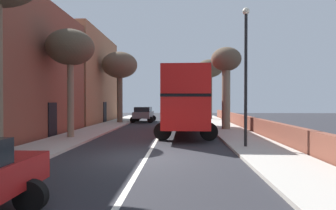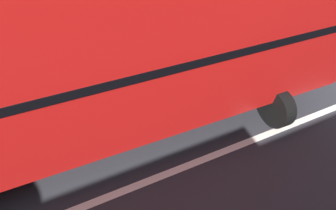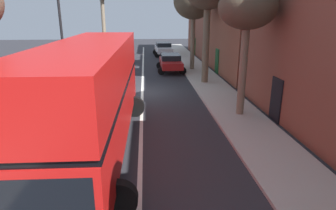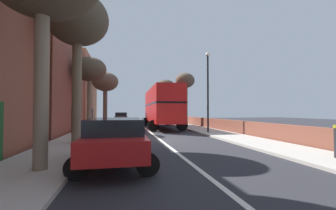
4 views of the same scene
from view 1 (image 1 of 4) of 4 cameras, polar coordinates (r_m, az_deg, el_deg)
The scene contains 12 objects.
ground_plane at distance 11.15m, azimuth -4.39°, elevation -10.49°, with size 84.00×84.00×0.00m, color #28282D.
road_centre_line at distance 11.15m, azimuth -4.39°, elevation -10.47°, with size 0.16×54.00×0.01m, color silver.
sidewalk_left at distance 12.68m, azimuth -27.25°, elevation -8.93°, with size 2.60×60.00×0.12m, color #B2ADA3.
sidewalk_right at distance 11.63m, azimuth 20.72°, elevation -9.76°, with size 2.60×60.00×0.12m, color #B2ADA3.
boundary_wall_right at distance 12.13m, azimuth 27.76°, elevation -7.17°, with size 0.36×54.00×1.04m, color brown.
double_decker_bus at distance 19.52m, azimuth 3.60°, elevation 1.29°, with size 3.73×11.41×4.06m.
parked_car_grey_left_2 at distance 29.49m, azimuth -4.99°, elevation -1.70°, with size 2.43×4.06×1.59m.
street_tree_left_0 at distance 28.32m, azimuth -9.76°, elevation 7.69°, with size 3.46×3.46×6.92m.
street_tree_right_1 at distance 21.57m, azimuth 11.67°, elevation 7.81°, with size 2.23×2.23×6.08m.
street_tree_right_3 at distance 33.77m, azimuth 8.44°, elevation 6.90°, with size 3.04×3.04×6.99m.
street_tree_left_6 at distance 17.48m, azimuth -19.14°, elevation 10.60°, with size 2.72×2.72×6.20m.
lamppost_right at distance 13.42m, azimuth 15.47°, elevation 7.72°, with size 0.32×0.32×6.31m.
Camera 1 is at (1.30, -10.86, 2.17)m, focal length 30.14 mm.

